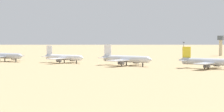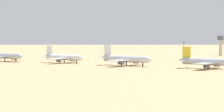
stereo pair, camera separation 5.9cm
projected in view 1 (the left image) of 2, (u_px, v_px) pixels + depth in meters
ground at (127, 66)px, 303.61m from camera, size 4000.00×4000.00×0.00m
ridge_far_west at (143, 22)px, 1621.23m from camera, size 250.27×184.62×131.99m
parked_jet_orange_2 at (3, 56)px, 357.66m from camera, size 41.07×34.71×13.56m
parked_jet_white_3 at (63, 57)px, 339.12m from camera, size 37.44×31.66×12.36m
parked_jet_white_4 at (125, 59)px, 308.45m from camera, size 41.59×35.38×13.76m
parked_jet_yellow_5 at (208, 62)px, 279.64m from camera, size 39.19×33.08×12.94m
control_tower at (221, 44)px, 459.49m from camera, size 5.20×5.20×19.45m
light_pole_east at (184, 49)px, 414.04m from camera, size 1.80×0.50×13.89m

